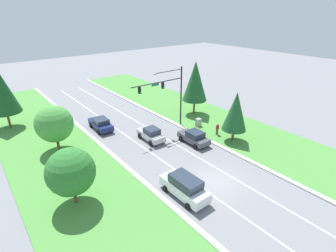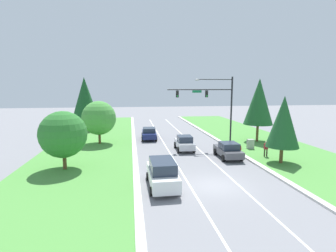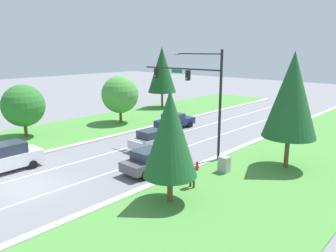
{
  "view_description": "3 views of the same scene",
  "coord_description": "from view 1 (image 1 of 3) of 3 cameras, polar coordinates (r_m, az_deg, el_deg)",
  "views": [
    {
      "loc": [
        -16.63,
        -13.61,
        15.39
      ],
      "look_at": [
        1.62,
        9.57,
        2.06
      ],
      "focal_mm": 28.0,
      "sensor_mm": 36.0,
      "label": 1
    },
    {
      "loc": [
        -5.99,
        -17.77,
        7.14
      ],
      "look_at": [
        -1.7,
        12.17,
        2.69
      ],
      "focal_mm": 28.0,
      "sensor_mm": 36.0,
      "label": 2
    },
    {
      "loc": [
        19.37,
        -8.1,
        8.4
      ],
      "look_at": [
        1.1,
        11.92,
        2.05
      ],
      "focal_mm": 35.0,
      "sensor_mm": 36.0,
      "label": 3
    }
  ],
  "objects": [
    {
      "name": "navy_sedan",
      "position": [
        37.23,
        -14.43,
        0.5
      ],
      "size": [
        2.21,
        4.74,
        1.65
      ],
      "rotation": [
        0.0,
        0.0,
        -0.04
      ],
      "color": "navy",
      "rests_on": "ground_plane"
    },
    {
      "name": "grass_verge_left",
      "position": [
        21.3,
        -11.47,
        -22.42
      ],
      "size": [
        10.0,
        90.0,
        0.08
      ],
      "color": "#4C8E3D",
      "rests_on": "ground_plane"
    },
    {
      "name": "white_suv",
      "position": [
        23.75,
        3.66,
        -13.01
      ],
      "size": [
        2.13,
        4.91,
        2.01
      ],
      "rotation": [
        0.0,
        0.0,
        0.01
      ],
      "color": "white",
      "rests_on": "ground_plane"
    },
    {
      "name": "lane_stripe_inner_right",
      "position": [
        27.6,
        12.9,
        -10.28
      ],
      "size": [
        0.14,
        81.0,
        0.01
      ],
      "color": "white",
      "rests_on": "ground_plane"
    },
    {
      "name": "conifer_far_right_tree",
      "position": [
        32.64,
        14.49,
        3.09
      ],
      "size": [
        2.99,
        2.99,
        6.41
      ],
      "color": "brown",
      "rests_on": "ground_plane"
    },
    {
      "name": "traffic_signal_mast",
      "position": [
        34.44,
        0.13,
        7.76
      ],
      "size": [
        7.88,
        0.41,
        8.42
      ],
      "color": "black",
      "rests_on": "ground_plane"
    },
    {
      "name": "conifer_near_right_tree",
      "position": [
        40.21,
        5.93,
        9.69
      ],
      "size": [
        3.74,
        3.74,
        8.33
      ],
      "color": "brown",
      "rests_on": "ground_plane"
    },
    {
      "name": "graphite_sedan",
      "position": [
        32.53,
        5.69,
        -2.42
      ],
      "size": [
        2.12,
        4.28,
        1.64
      ],
      "rotation": [
        0.0,
        0.0,
        -0.02
      ],
      "color": "#4C4C51",
      "rests_on": "ground_plane"
    },
    {
      "name": "oak_far_left_tree",
      "position": [
        23.16,
        -20.42,
        -9.36
      ],
      "size": [
        4.05,
        4.05,
        5.17
      ],
      "color": "brown",
      "rests_on": "ground_plane"
    },
    {
      "name": "curb_strip_right",
      "position": [
        30.27,
        17.62,
        -7.37
      ],
      "size": [
        0.5,
        90.0,
        0.15
      ],
      "color": "beige",
      "rests_on": "ground_plane"
    },
    {
      "name": "pedestrian",
      "position": [
        34.96,
        10.7,
        -0.56
      ],
      "size": [
        0.4,
        0.22,
        1.69
      ],
      "rotation": [
        0.0,
        0.0,
        3.15
      ],
      "color": "#42382D",
      "rests_on": "ground_plane"
    },
    {
      "name": "grass_verge_right",
      "position": [
        34.33,
        22.7,
        -4.3
      ],
      "size": [
        10.0,
        90.0,
        0.08
      ],
      "color": "#4C8E3D",
      "rests_on": "ground_plane"
    },
    {
      "name": "fire_hydrant",
      "position": [
        35.75,
        5.79,
        -0.72
      ],
      "size": [
        0.34,
        0.2,
        0.7
      ],
      "color": "red",
      "rests_on": "ground_plane"
    },
    {
      "name": "silver_sedan",
      "position": [
        33.11,
        -3.71,
        -1.77
      ],
      "size": [
        2.03,
        4.17,
        1.71
      ],
      "rotation": [
        0.0,
        0.0,
        -0.03
      ],
      "color": "silver",
      "rests_on": "ground_plane"
    },
    {
      "name": "lane_stripe_inner_left",
      "position": [
        25.34,
        7.54,
        -13.33
      ],
      "size": [
        0.14,
        81.0,
        0.01
      ],
      "color": "white",
      "rests_on": "ground_plane"
    },
    {
      "name": "oak_near_left_tree",
      "position": [
        32.52,
        -23.53,
        0.44
      ],
      "size": [
        4.26,
        4.26,
        5.48
      ],
      "color": "brown",
      "rests_on": "ground_plane"
    },
    {
      "name": "ground_plane",
      "position": [
        26.43,
        10.35,
        -11.76
      ],
      "size": [
        160.0,
        160.0,
        0.0
      ],
      "primitive_type": "plane",
      "color": "slate"
    },
    {
      "name": "conifer_mid_left_tree",
      "position": [
        41.4,
        -32.66,
        6.72
      ],
      "size": [
        4.06,
        4.06,
        8.81
      ],
      "color": "brown",
      "rests_on": "ground_plane"
    },
    {
      "name": "curb_strip_left",
      "position": [
        23.25,
        0.54,
        -16.9
      ],
      "size": [
        0.5,
        90.0,
        0.15
      ],
      "color": "beige",
      "rests_on": "ground_plane"
    },
    {
      "name": "utility_cabinet",
      "position": [
        37.3,
        6.63,
        0.75
      ],
      "size": [
        0.7,
        0.6,
        1.18
      ],
      "color": "#9E9E99",
      "rests_on": "ground_plane"
    }
  ]
}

